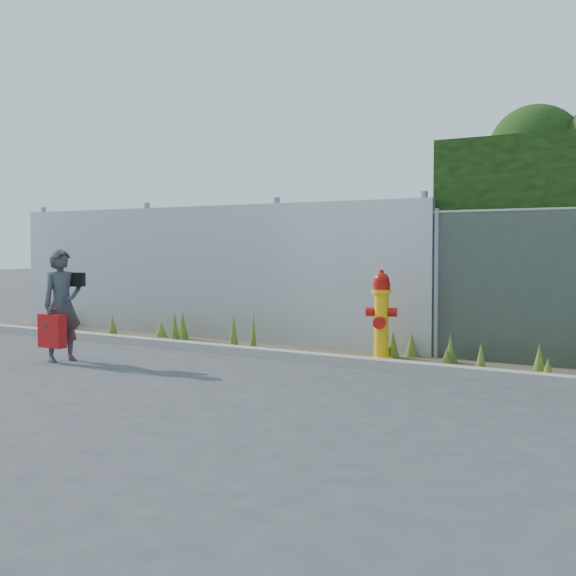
{
  "coord_description": "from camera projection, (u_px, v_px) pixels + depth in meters",
  "views": [
    {
      "loc": [
        5.56,
        -7.1,
        1.54
      ],
      "look_at": [
        -0.3,
        1.4,
        1.0
      ],
      "focal_mm": 50.0,
      "sensor_mm": 36.0,
      "label": 1
    }
  ],
  "objects": [
    {
      "name": "black_shoulder_bag",
      "position": [
        75.0,
        279.0,
        10.76
      ],
      "size": [
        0.25,
        0.1,
        0.19
      ],
      "rotation": [
        0.0,
        0.0,
        0.4
      ],
      "color": "black"
    },
    {
      "name": "curb",
      "position": [
        324.0,
        359.0,
        10.55
      ],
      "size": [
        16.0,
        0.22,
        0.12
      ],
      "primitive_type": "cube",
      "color": "gray",
      "rests_on": "ground"
    },
    {
      "name": "woman",
      "position": [
        62.0,
        305.0,
        10.68
      ],
      "size": [
        0.49,
        0.62,
        1.5
      ],
      "primitive_type": "imported",
      "rotation": [
        0.0,
        0.0,
        1.31
      ],
      "color": "#0E5A5D",
      "rests_on": "ground"
    },
    {
      "name": "fire_hydrant",
      "position": [
        381.0,
        318.0,
        10.58
      ],
      "size": [
        0.41,
        0.37,
        1.23
      ],
      "rotation": [
        0.0,
        0.0,
        0.33
      ],
      "color": "#FFB90D",
      "rests_on": "ground"
    },
    {
      "name": "red_tote_bag",
      "position": [
        52.0,
        331.0,
        10.57
      ],
      "size": [
        0.4,
        0.15,
        0.53
      ],
      "rotation": [
        0.0,
        0.0,
        0.02
      ],
      "color": "#B31C0A"
    },
    {
      "name": "ground",
      "position": [
        240.0,
        382.0,
        9.07
      ],
      "size": [
        80.0,
        80.0,
        0.0
      ],
      "primitive_type": "plane",
      "color": "#3A3A3D",
      "rests_on": "ground"
    },
    {
      "name": "weed_strip",
      "position": [
        409.0,
        352.0,
        10.61
      ],
      "size": [
        16.0,
        1.24,
        0.55
      ],
      "color": "#473B28",
      "rests_on": "ground"
    },
    {
      "name": "corrugated_fence",
      "position": [
        197.0,
        272.0,
        13.32
      ],
      "size": [
        8.5,
        0.21,
        2.3
      ],
      "color": "#A8AAAF",
      "rests_on": "ground"
    }
  ]
}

